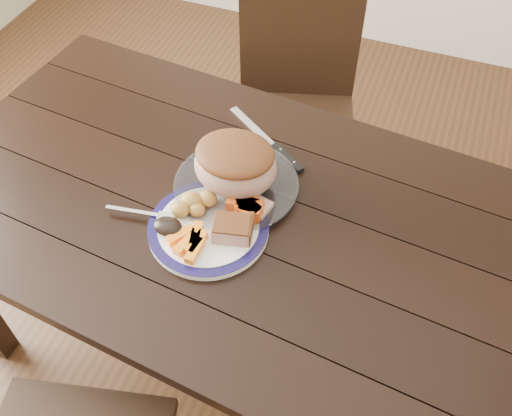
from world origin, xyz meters
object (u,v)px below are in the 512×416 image
(dining_table, at_px, (230,229))
(serving_platter, at_px, (236,187))
(chair_far, at_px, (296,98))
(fork, at_px, (146,214))
(roast_joint, at_px, (235,166))
(carving_knife, at_px, (278,150))
(pork_slice, at_px, (232,229))
(dinner_plate, at_px, (209,228))

(dining_table, distance_m, serving_platter, 0.12)
(chair_far, bearing_deg, fork, 64.92)
(dining_table, relative_size, roast_joint, 8.10)
(roast_joint, relative_size, carving_knife, 0.75)
(pork_slice, bearing_deg, fork, -175.96)
(dining_table, xyz_separation_m, carving_knife, (0.05, 0.23, 0.10))
(serving_platter, height_order, pork_slice, pork_slice)
(dining_table, height_order, roast_joint, roast_joint)
(serving_platter, xyz_separation_m, roast_joint, (0.00, -0.00, 0.08))
(dining_table, xyz_separation_m, pork_slice, (0.05, -0.09, 0.13))
(fork, relative_size, carving_knife, 0.64)
(fork, relative_size, roast_joint, 0.86)
(chair_far, bearing_deg, dining_table, 77.06)
(pork_slice, distance_m, fork, 0.22)
(chair_far, xyz_separation_m, roast_joint, (0.05, -0.67, 0.31))
(chair_far, bearing_deg, serving_platter, 77.00)
(dining_table, relative_size, serving_platter, 5.44)
(chair_far, relative_size, carving_knife, 3.35)
(dinner_plate, distance_m, fork, 0.16)
(chair_far, distance_m, carving_knife, 0.56)
(dining_table, bearing_deg, pork_slice, -62.49)
(chair_far, height_order, dinner_plate, chair_far)
(pork_slice, bearing_deg, dinner_plate, 175.24)
(serving_platter, bearing_deg, pork_slice, -70.99)
(serving_platter, relative_size, roast_joint, 1.49)
(chair_far, relative_size, serving_platter, 3.01)
(chair_far, xyz_separation_m, dinner_plate, (0.03, -0.82, 0.23))
(serving_platter, relative_size, carving_knife, 1.11)
(fork, xyz_separation_m, roast_joint, (0.17, 0.17, 0.06))
(serving_platter, bearing_deg, carving_knife, 71.91)
(pork_slice, bearing_deg, chair_far, 96.78)
(serving_platter, bearing_deg, dinner_plate, -94.61)
(dining_table, bearing_deg, roast_joint, 94.56)
(chair_far, distance_m, fork, 0.89)
(chair_far, height_order, serving_platter, chair_far)
(dinner_plate, bearing_deg, pork_slice, -4.76)
(dining_table, xyz_separation_m, chair_far, (-0.05, 0.73, -0.13))
(chair_far, height_order, carving_knife, chair_far)
(pork_slice, height_order, roast_joint, roast_joint)
(dining_table, bearing_deg, chair_far, 93.92)
(pork_slice, bearing_deg, carving_knife, 89.62)
(dining_table, height_order, fork, fork)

